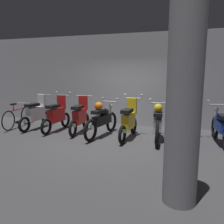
{
  "coord_description": "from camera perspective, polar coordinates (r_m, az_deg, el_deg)",
  "views": [
    {
      "loc": [
        1.81,
        -6.05,
        1.89
      ],
      "look_at": [
        -0.13,
        0.43,
        0.75
      ],
      "focal_mm": 36.16,
      "sensor_mm": 36.0,
      "label": 1
    }
  ],
  "objects": [
    {
      "name": "ground_plane",
      "position": [
        6.59,
        0.01,
        -7.1
      ],
      "size": [
        80.0,
        80.0,
        0.0
      ],
      "primitive_type": "plane",
      "color": "#424244"
    },
    {
      "name": "bicycle",
      "position": [
        8.76,
        -22.7,
        -1.22
      ],
      "size": [
        0.5,
        1.73,
        0.89
      ],
      "color": "black",
      "rests_on": "ground"
    },
    {
      "name": "back_wall",
      "position": [
        8.48,
        4.37,
        8.01
      ],
      "size": [
        16.0,
        0.3,
        3.32
      ],
      "primitive_type": "cube",
      "color": "#ADADB2",
      "rests_on": "ground"
    },
    {
      "name": "motorbike_slot_0",
      "position": [
        8.29,
        -18.52,
        -0.41
      ],
      "size": [
        0.56,
        1.68,
        1.18
      ],
      "color": "black",
      "rests_on": "ground"
    },
    {
      "name": "motorbike_slot_1",
      "position": [
        7.78,
        -13.76,
        -0.79
      ],
      "size": [
        0.59,
        1.68,
        1.29
      ],
      "color": "black",
      "rests_on": "ground"
    },
    {
      "name": "support_pillar",
      "position": [
        3.29,
        17.83,
        5.13
      ],
      "size": [
        0.49,
        0.49,
        3.32
      ],
      "primitive_type": "cylinder",
      "color": "gray",
      "rests_on": "ground"
    },
    {
      "name": "motorbike_slot_5",
      "position": [
        6.63,
        11.53,
        -2.48
      ],
      "size": [
        0.59,
        1.95,
        1.15
      ],
      "color": "black",
      "rests_on": "ground"
    },
    {
      "name": "motorbike_slot_6",
      "position": [
        6.7,
        18.82,
        -2.68
      ],
      "size": [
        0.58,
        1.67,
        1.29
      ],
      "color": "black",
      "rests_on": "ground"
    },
    {
      "name": "motorbike_slot_2",
      "position": [
        7.42,
        -8.07,
        -1.12
      ],
      "size": [
        0.56,
        1.68,
        1.18
      ],
      "color": "black",
      "rests_on": "ground"
    },
    {
      "name": "motorbike_slot_7",
      "position": [
        6.79,
        25.82,
        -3.28
      ],
      "size": [
        0.59,
        1.95,
        1.15
      ],
      "color": "black",
      "rests_on": "ground"
    },
    {
      "name": "motorbike_slot_4",
      "position": [
        6.66,
        4.29,
        -2.26
      ],
      "size": [
        0.59,
        1.68,
        1.29
      ],
      "color": "black",
      "rests_on": "ground"
    },
    {
      "name": "motorbike_slot_3",
      "position": [
        6.88,
        -2.55,
        -1.85
      ],
      "size": [
        0.61,
        1.94,
        1.15
      ],
      "color": "black",
      "rests_on": "ground"
    }
  ]
}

